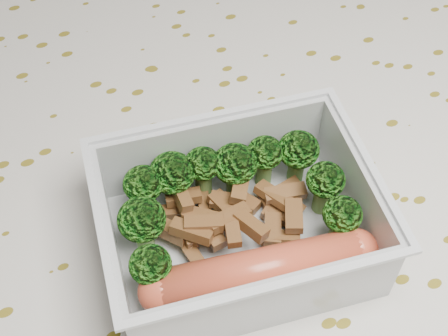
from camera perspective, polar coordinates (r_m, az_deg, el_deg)
name	(u,v)px	position (r m, az deg, el deg)	size (l,w,h in m)	color
dining_table	(224,247)	(0.51, -0.03, -7.27)	(1.40, 0.90, 0.75)	brown
tablecloth	(224,213)	(0.47, -0.04, -4.09)	(1.46, 0.96, 0.19)	silver
lunch_container	(238,227)	(0.39, 1.31, -5.44)	(0.19, 0.15, 0.06)	silver
broccoli_florets	(223,187)	(0.39, -0.08, -1.76)	(0.15, 0.10, 0.04)	#608C3F
meat_pile	(232,214)	(0.40, 0.76, -4.25)	(0.11, 0.07, 0.03)	brown
sausage	(261,270)	(0.37, 3.38, -9.33)	(0.14, 0.05, 0.03)	#C84C2F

